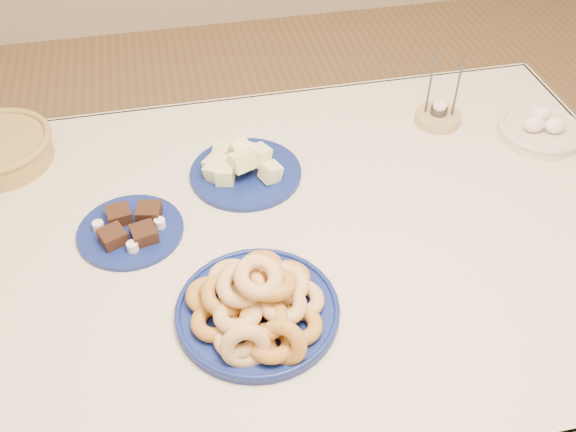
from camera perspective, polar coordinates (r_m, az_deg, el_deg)
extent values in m
plane|color=olive|center=(1.99, -0.32, -17.14)|extent=(5.00, 5.00, 0.00)
cylinder|color=brown|center=(1.99, -23.11, -4.51)|extent=(0.06, 0.06, 0.72)
cylinder|color=brown|center=(2.13, 16.08, 1.26)|extent=(0.06, 0.06, 0.72)
cube|color=beige|center=(1.39, -0.44, -1.92)|extent=(1.70, 1.10, 0.02)
cube|color=beige|center=(1.89, -3.89, 6.92)|extent=(1.70, 0.01, 0.28)
cylinder|color=navy|center=(1.23, -2.72, -8.48)|extent=(0.37, 0.37, 0.02)
torus|color=navy|center=(1.23, -2.73, -8.24)|extent=(0.38, 0.38, 0.01)
torus|color=tan|center=(1.22, 1.15, -7.42)|extent=(0.13, 0.13, 0.04)
torus|color=#9B6322|center=(1.26, -0.05, -5.60)|extent=(0.12, 0.12, 0.03)
torus|color=#9B6322|center=(1.28, -2.46, -4.62)|extent=(0.13, 0.13, 0.04)
torus|color=tan|center=(1.27, -5.10, -5.36)|extent=(0.11, 0.11, 0.04)
torus|color=#9B6322|center=(1.24, -7.01, -7.07)|extent=(0.12, 0.12, 0.04)
torus|color=#9B6322|center=(1.20, -6.50, -9.28)|extent=(0.10, 0.10, 0.03)
torus|color=tan|center=(1.17, -4.45, -10.75)|extent=(0.12, 0.12, 0.03)
torus|color=#9B6322|center=(1.16, -1.49, -11.21)|extent=(0.13, 0.13, 0.04)
torus|color=#9B6322|center=(1.19, 0.92, -9.65)|extent=(0.13, 0.13, 0.03)
torus|color=tan|center=(1.21, -0.22, -5.99)|extent=(0.13, 0.13, 0.05)
torus|color=#9B6322|center=(1.23, -2.26, -5.17)|extent=(0.10, 0.09, 0.05)
torus|color=tan|center=(1.22, -4.29, -5.62)|extent=(0.10, 0.10, 0.04)
torus|color=#9B6322|center=(1.20, -5.66, -7.07)|extent=(0.13, 0.13, 0.06)
torus|color=tan|center=(1.17, -4.48, -8.66)|extent=(0.13, 0.13, 0.04)
torus|color=#9B6322|center=(1.16, -2.16, -9.10)|extent=(0.13, 0.13, 0.04)
torus|color=tan|center=(1.18, -0.46, -7.81)|extent=(0.13, 0.13, 0.04)
torus|color=#9B6322|center=(1.17, -1.46, -6.18)|extent=(0.10, 0.10, 0.06)
torus|color=tan|center=(1.18, -4.22, -6.14)|extent=(0.10, 0.10, 0.05)
torus|color=tan|center=(1.15, -2.65, -5.43)|extent=(0.12, 0.13, 0.05)
torus|color=tan|center=(1.14, -3.81, -11.51)|extent=(0.09, 0.06, 0.10)
torus|color=#9B6322|center=(1.15, -0.45, -11.20)|extent=(0.11, 0.10, 0.09)
cylinder|color=navy|center=(1.53, -3.77, 3.82)|extent=(0.29, 0.29, 0.01)
cube|color=#D6E892|center=(1.49, -2.54, 5.44)|extent=(0.06, 0.06, 0.05)
cube|color=#D6E892|center=(1.55, -5.75, 5.65)|extent=(0.06, 0.06, 0.06)
cube|color=#D6E892|center=(1.49, -5.62, 3.65)|extent=(0.05, 0.05, 0.04)
cube|color=#D6E892|center=(1.47, -4.28, 4.83)|extent=(0.06, 0.06, 0.05)
cube|color=#D6E892|center=(1.48, -3.58, 5.17)|extent=(0.06, 0.07, 0.06)
cube|color=#D6E892|center=(1.49, -1.57, 3.92)|extent=(0.06, 0.06, 0.05)
cube|color=#D6E892|center=(1.55, -5.45, 5.69)|extent=(0.05, 0.05, 0.05)
cube|color=#D6E892|center=(1.51, -5.77, 4.41)|extent=(0.06, 0.06, 0.05)
cube|color=#D6E892|center=(1.51, -4.18, 5.86)|extent=(0.05, 0.05, 0.05)
cube|color=#D6E892|center=(1.50, -6.47, 3.94)|extent=(0.06, 0.06, 0.05)
cube|color=#D6E892|center=(1.51, -6.51, 4.46)|extent=(0.06, 0.06, 0.05)
cube|color=#D6E892|center=(1.54, -3.59, 5.58)|extent=(0.06, 0.06, 0.05)
cylinder|color=navy|center=(1.42, -13.81, -1.32)|extent=(0.24, 0.24, 0.01)
cube|color=black|center=(1.39, -15.31, -1.78)|extent=(0.07, 0.07, 0.03)
cube|color=black|center=(1.38, -12.68, -1.54)|extent=(0.06, 0.06, 0.03)
cube|color=black|center=(1.44, -14.80, 0.10)|extent=(0.06, 0.06, 0.03)
cube|color=black|center=(1.43, -12.26, 0.34)|extent=(0.06, 0.06, 0.03)
cylinder|color=white|center=(1.43, -16.50, -0.86)|extent=(0.03, 0.03, 0.02)
cylinder|color=white|center=(1.37, -13.65, -2.67)|extent=(0.03, 0.03, 0.02)
cylinder|color=white|center=(1.40, -11.32, -0.63)|extent=(0.03, 0.03, 0.02)
cylinder|color=tan|center=(1.74, 13.15, 8.50)|extent=(0.16, 0.16, 0.03)
cylinder|color=#404045|center=(1.73, 13.27, 9.12)|extent=(0.06, 0.06, 0.02)
cylinder|color=white|center=(1.72, 13.35, 9.49)|extent=(0.04, 0.04, 0.01)
cylinder|color=#404045|center=(1.69, 12.52, 11.41)|extent=(0.01, 0.01, 0.17)
cylinder|color=#404045|center=(1.69, 14.85, 11.07)|extent=(0.01, 0.01, 0.17)
cylinder|color=beige|center=(1.77, 21.43, 6.94)|extent=(0.22, 0.22, 0.03)
torus|color=beige|center=(1.76, 21.54, 7.29)|extent=(0.23, 0.23, 0.02)
ellipsoid|color=white|center=(1.73, 21.04, 7.63)|extent=(0.06, 0.05, 0.04)
ellipsoid|color=white|center=(1.74, 22.66, 7.46)|extent=(0.06, 0.05, 0.04)
ellipsoid|color=white|center=(1.77, 21.54, 8.41)|extent=(0.06, 0.05, 0.04)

